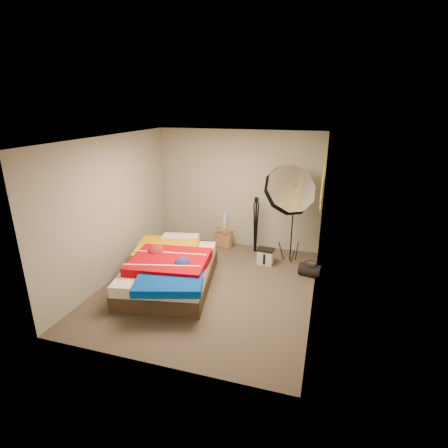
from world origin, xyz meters
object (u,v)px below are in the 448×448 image
at_px(wrapping_roll, 224,229).
at_px(camera_case, 266,257).
at_px(bed, 170,269).
at_px(camera_tripod, 256,221).
at_px(photo_umbrella, 289,191).
at_px(tote_bag, 224,238).
at_px(duffel_bag, 310,270).

xyz_separation_m(wrapping_roll, camera_case, (1.07, -0.74, -0.21)).
height_order(bed, camera_tripod, camera_tripod).
bearing_deg(camera_case, photo_umbrella, 22.69).
xyz_separation_m(tote_bag, photo_umbrella, (1.39, -0.47, 1.27)).
distance_m(bed, camera_tripod, 2.18).
xyz_separation_m(wrapping_roll, bed, (-0.36, -2.04, -0.06)).
height_order(tote_bag, camera_case, tote_bag).
bearing_deg(camera_tripod, tote_bag, 176.27).
distance_m(wrapping_roll, photo_umbrella, 1.92).
distance_m(bed, photo_umbrella, 2.57).
height_order(wrapping_roll, camera_tripod, camera_tripod).
distance_m(duffel_bag, camera_tripod, 1.55).
bearing_deg(bed, photo_umbrella, 38.35).
xyz_separation_m(bed, camera_tripod, (1.11, 1.84, 0.39)).
height_order(tote_bag, photo_umbrella, photo_umbrella).
distance_m(wrapping_roll, bed, 2.07).
height_order(tote_bag, duffel_bag, tote_bag).
bearing_deg(photo_umbrella, camera_case, -161.82).
xyz_separation_m(bed, photo_umbrella, (1.79, 1.42, 1.18)).
height_order(photo_umbrella, camera_tripod, photo_umbrella).
bearing_deg(tote_bag, camera_tripod, 18.16).
bearing_deg(duffel_bag, camera_case, 173.33).
bearing_deg(camera_case, bed, -133.30).
relative_size(tote_bag, bed, 0.17).
relative_size(tote_bag, camera_case, 1.37).
bearing_deg(tote_bag, camera_case, -7.74).
distance_m(tote_bag, camera_case, 1.20).
bearing_deg(photo_umbrella, tote_bag, 161.27).
height_order(duffel_bag, photo_umbrella, photo_umbrella).
bearing_deg(tote_bag, bed, -79.90).
relative_size(bed, camera_tripod, 1.96).
relative_size(camera_case, camera_tripod, 0.25).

